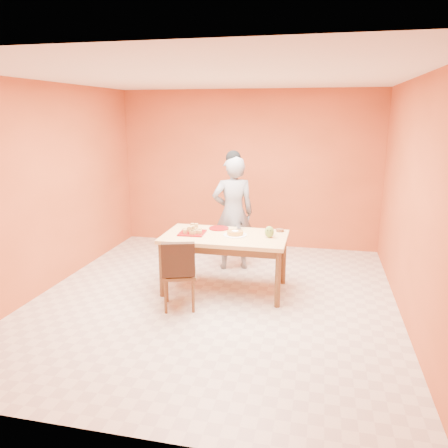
% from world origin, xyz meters
% --- Properties ---
extents(floor, '(5.00, 5.00, 0.00)m').
position_xyz_m(floor, '(0.00, 0.00, 0.00)').
color(floor, silver).
rests_on(floor, ground).
extents(ceiling, '(5.00, 5.00, 0.00)m').
position_xyz_m(ceiling, '(0.00, 0.00, 2.70)').
color(ceiling, white).
rests_on(ceiling, wall_back).
extents(wall_back, '(4.50, 0.00, 4.50)m').
position_xyz_m(wall_back, '(0.00, 2.50, 1.35)').
color(wall_back, '#CE5B2F').
rests_on(wall_back, floor).
extents(wall_left, '(0.00, 5.00, 5.00)m').
position_xyz_m(wall_left, '(-2.25, 0.00, 1.35)').
color(wall_left, '#CE5B2F').
rests_on(wall_left, floor).
extents(wall_right, '(0.00, 5.00, 5.00)m').
position_xyz_m(wall_right, '(2.25, 0.00, 1.35)').
color(wall_right, '#CE5B2F').
rests_on(wall_right, floor).
extents(dining_table, '(1.60, 0.90, 0.76)m').
position_xyz_m(dining_table, '(0.07, 0.35, 0.67)').
color(dining_table, '#F3C87F').
rests_on(dining_table, floor).
extents(dining_chair, '(0.51, 0.57, 0.87)m').
position_xyz_m(dining_chair, '(-0.35, -0.33, 0.45)').
color(dining_chair, brown).
rests_on(dining_chair, floor).
extents(pastry_pile, '(0.30, 0.30, 0.10)m').
position_xyz_m(pastry_pile, '(-0.37, 0.32, 0.83)').
color(pastry_pile, tan).
rests_on(pastry_pile, pastry_platter).
extents(person, '(0.72, 0.60, 1.70)m').
position_xyz_m(person, '(-0.00, 1.21, 0.85)').
color(person, gray).
rests_on(person, floor).
extents(pastry_platter, '(0.34, 0.34, 0.02)m').
position_xyz_m(pastry_platter, '(-0.37, 0.32, 0.77)').
color(pastry_platter, maroon).
rests_on(pastry_platter, dining_table).
extents(red_dinner_plate, '(0.30, 0.30, 0.02)m').
position_xyz_m(red_dinner_plate, '(-0.08, 0.63, 0.77)').
color(red_dinner_plate, maroon).
rests_on(red_dinner_plate, dining_table).
extents(white_cake_plate, '(0.32, 0.32, 0.01)m').
position_xyz_m(white_cake_plate, '(0.20, 0.35, 0.77)').
color(white_cake_plate, white).
rests_on(white_cake_plate, dining_table).
extents(sponge_cake, '(0.23, 0.23, 0.05)m').
position_xyz_m(sponge_cake, '(0.20, 0.35, 0.80)').
color(sponge_cake, gold).
rests_on(sponge_cake, white_cake_plate).
extents(cake_server, '(0.12, 0.26, 0.01)m').
position_xyz_m(cake_server, '(0.21, 0.53, 0.83)').
color(cake_server, silver).
rests_on(cake_server, sponge_cake).
extents(egg_ornament, '(0.15, 0.13, 0.15)m').
position_xyz_m(egg_ornament, '(0.64, 0.36, 0.83)').
color(egg_ornament, olive).
rests_on(egg_ornament, dining_table).
extents(magenta_glass, '(0.10, 0.10, 0.11)m').
position_xyz_m(magenta_glass, '(0.63, 0.46, 0.81)').
color(magenta_glass, '#B31A65').
rests_on(magenta_glass, dining_table).
extents(checker_tin, '(0.11, 0.11, 0.03)m').
position_xyz_m(checker_tin, '(0.75, 0.68, 0.78)').
color(checker_tin, '#38190F').
rests_on(checker_tin, dining_table).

